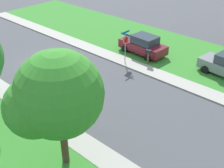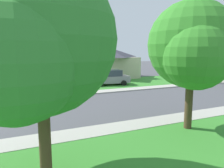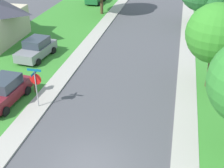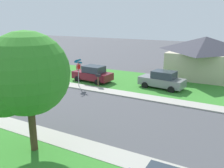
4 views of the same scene
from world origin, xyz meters
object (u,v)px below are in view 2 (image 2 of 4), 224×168
(stop_sign_far_corner, at_px, (46,75))
(tree_across_left, at_px, (35,44))
(car_grey_driveway_right, at_px, (110,78))
(tree_sidewalk_far, at_px, (222,44))
(tree_sidewalk_mid, at_px, (193,48))
(house_left_setback, at_px, (105,61))
(mailbox, at_px, (64,82))
(car_maroon_near_corner, at_px, (44,83))

(stop_sign_far_corner, xyz_separation_m, tree_across_left, (12.27, -1.82, 2.06))
(car_grey_driveway_right, bearing_deg, tree_sidewalk_far, 80.52)
(tree_across_left, bearing_deg, tree_sidewalk_mid, 100.28)
(tree_across_left, bearing_deg, house_left_setback, 153.48)
(car_grey_driveway_right, distance_m, mailbox, 6.24)
(tree_across_left, height_order, tree_sidewalk_far, tree_sidewalk_far)
(house_left_setback, bearing_deg, stop_sign_far_corner, -41.53)
(car_grey_driveway_right, height_order, tree_across_left, tree_across_left)
(car_grey_driveway_right, bearing_deg, mailbox, -66.60)
(house_left_setback, bearing_deg, car_maroon_near_corner, -48.28)
(car_maroon_near_corner, relative_size, tree_sidewalk_far, 0.59)
(tree_sidewalk_mid, distance_m, house_left_setback, 22.75)
(car_maroon_near_corner, height_order, tree_across_left, tree_across_left)
(stop_sign_far_corner, distance_m, tree_across_left, 12.58)
(car_maroon_near_corner, bearing_deg, car_grey_driveway_right, 98.39)
(stop_sign_far_corner, distance_m, car_maroon_near_corner, 2.60)
(tree_sidewalk_mid, bearing_deg, tree_across_left, -79.72)
(tree_across_left, xyz_separation_m, tree_sidewalk_far, (-13.33, 23.60, 0.74))
(car_maroon_near_corner, height_order, house_left_setback, house_left_setback)
(car_maroon_near_corner, bearing_deg, stop_sign_far_corner, -1.33)
(mailbox, bearing_deg, tree_sidewalk_mid, 15.73)
(tree_sidewalk_far, bearing_deg, car_maroon_near_corner, -93.51)
(stop_sign_far_corner, bearing_deg, mailbox, 121.44)
(tree_sidewalk_far, xyz_separation_m, house_left_setback, (-10.08, -11.91, -2.31))
(tree_across_left, relative_size, house_left_setback, 0.68)
(car_maroon_near_corner, distance_m, tree_sidewalk_far, 22.09)
(stop_sign_far_corner, distance_m, tree_sidewalk_far, 21.98)
(car_grey_driveway_right, xyz_separation_m, tree_across_left, (15.74, -9.17, 3.08))
(car_maroon_near_corner, height_order, mailbox, car_maroon_near_corner)
(car_grey_driveway_right, xyz_separation_m, tree_sidewalk_mid, (14.50, -2.34, 3.07))
(car_grey_driveway_right, bearing_deg, stop_sign_far_corner, -64.73)
(tree_sidewalk_mid, relative_size, house_left_setback, 0.67)
(stop_sign_far_corner, height_order, car_grey_driveway_right, stop_sign_far_corner)
(stop_sign_far_corner, height_order, car_maroon_near_corner, stop_sign_far_corner)
(house_left_setback, bearing_deg, car_grey_driveway_right, -18.16)
(tree_across_left, relative_size, tree_sidewalk_far, 0.84)
(car_maroon_near_corner, relative_size, house_left_setback, 0.48)
(stop_sign_far_corner, relative_size, car_grey_driveway_right, 0.62)
(car_maroon_near_corner, height_order, tree_sidewalk_far, tree_sidewalk_far)
(mailbox, bearing_deg, tree_across_left, -14.53)
(car_grey_driveway_right, bearing_deg, tree_across_left, -30.21)
(car_maroon_near_corner, xyz_separation_m, tree_across_left, (14.67, -1.87, 3.08))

